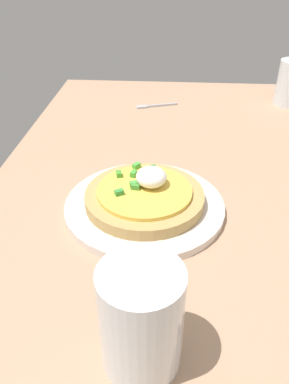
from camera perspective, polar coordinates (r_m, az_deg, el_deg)
The scene contains 5 objects.
dining_table at distance 62.13cm, azimuth 9.00°, elevation -3.10°, with size 125.07×74.73×2.34cm, color tan.
plate at distance 59.82cm, azimuth -0.00°, elevation -2.10°, with size 24.93×24.93×1.27cm, color silver.
pizza at distance 58.73cm, azimuth 0.07°, elevation -0.44°, with size 18.42×18.42×5.45cm.
cup_far at distance 38.10cm, azimuth -0.51°, elevation -18.92°, with size 8.06×8.06×11.91cm.
fork at distance 98.56cm, azimuth 1.31°, elevation 12.77°, with size 4.21×10.42×0.50cm.
Camera 1 is at (49.53, -6.20, 38.16)cm, focal length 35.62 mm.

